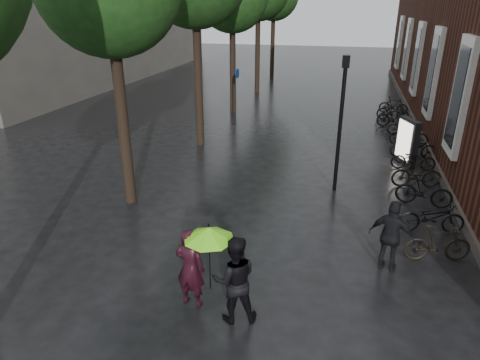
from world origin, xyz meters
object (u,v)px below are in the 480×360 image
(person_burgundy, at_px, (190,268))
(lamp_post, at_px, (341,112))
(pedestrian_walking, at_px, (391,236))
(parked_bicycles, at_px, (409,148))
(ad_lightbox, at_px, (407,142))
(person_black, at_px, (235,280))

(person_burgundy, relative_size, lamp_post, 0.40)
(lamp_post, bearing_deg, pedestrian_walking, -72.17)
(person_burgundy, relative_size, parked_bicycles, 0.11)
(person_burgundy, xyz_separation_m, ad_lightbox, (5.02, 9.69, 0.02))
(parked_bicycles, xyz_separation_m, lamp_post, (-2.65, -3.75, 2.13))
(pedestrian_walking, distance_m, lamp_post, 4.80)
(parked_bicycles, bearing_deg, person_burgundy, -116.87)
(parked_bicycles, height_order, ad_lightbox, ad_lightbox)
(person_black, height_order, ad_lightbox, person_black)
(pedestrian_walking, bearing_deg, person_black, 57.17)
(person_black, xyz_separation_m, lamp_post, (1.61, 6.73, 1.70))
(parked_bicycles, bearing_deg, person_black, -112.09)
(parked_bicycles, distance_m, ad_lightbox, 0.74)
(person_black, relative_size, parked_bicycles, 0.11)
(pedestrian_walking, relative_size, parked_bicycles, 0.11)
(pedestrian_walking, height_order, lamp_post, lamp_post)
(person_burgundy, bearing_deg, person_black, 175.73)
(person_black, height_order, pedestrian_walking, person_black)
(ad_lightbox, bearing_deg, person_burgundy, -139.57)
(pedestrian_walking, relative_size, ad_lightbox, 0.99)
(person_burgundy, distance_m, pedestrian_walking, 4.53)
(ad_lightbox, height_order, lamp_post, lamp_post)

